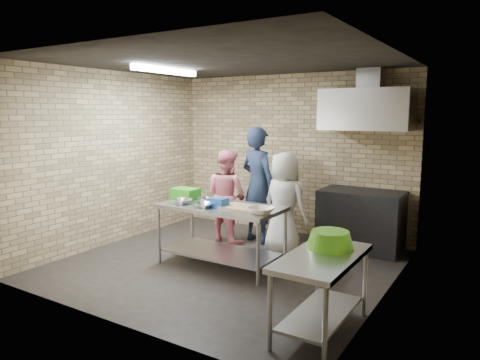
{
  "coord_description": "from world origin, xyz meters",
  "views": [
    {
      "loc": [
        3.22,
        -4.83,
        2.04
      ],
      "look_at": [
        0.1,
        0.2,
        1.15
      ],
      "focal_mm": 33.04,
      "sensor_mm": 36.0,
      "label": 1
    }
  ],
  "objects_px": {
    "side_counter": "(321,294)",
    "green_crate": "(185,193)",
    "stove": "(361,220)",
    "bottle_red": "(373,114)",
    "bottle_green": "(401,115)",
    "woman_pink": "(227,196)",
    "green_basin": "(330,239)",
    "prep_table": "(221,235)",
    "man_navy": "(258,185)",
    "woman_white": "(284,204)",
    "blue_tub": "(220,202)"
  },
  "relations": [
    {
      "from": "man_navy",
      "to": "woman_white",
      "type": "xyz_separation_m",
      "value": [
        0.64,
        -0.36,
        -0.17
      ]
    },
    {
      "from": "bottle_red",
      "to": "blue_tub",
      "type": "bearing_deg",
      "value": -124.18
    },
    {
      "from": "prep_table",
      "to": "side_counter",
      "type": "relative_size",
      "value": 1.39
    },
    {
      "from": "stove",
      "to": "bottle_red",
      "type": "bearing_deg",
      "value": 78.23
    },
    {
      "from": "side_counter",
      "to": "bottle_red",
      "type": "bearing_deg",
      "value": 97.62
    },
    {
      "from": "prep_table",
      "to": "woman_white",
      "type": "xyz_separation_m",
      "value": [
        0.5,
        0.9,
        0.33
      ]
    },
    {
      "from": "bottle_green",
      "to": "man_navy",
      "type": "height_order",
      "value": "bottle_green"
    },
    {
      "from": "green_crate",
      "to": "woman_white",
      "type": "distance_m",
      "value": 1.44
    },
    {
      "from": "stove",
      "to": "green_basin",
      "type": "distance_m",
      "value": 2.57
    },
    {
      "from": "prep_table",
      "to": "blue_tub",
      "type": "height_order",
      "value": "blue_tub"
    },
    {
      "from": "blue_tub",
      "to": "green_basin",
      "type": "height_order",
      "value": "blue_tub"
    },
    {
      "from": "side_counter",
      "to": "bottle_green",
      "type": "xyz_separation_m",
      "value": [
        0.0,
        2.99,
        1.64
      ]
    },
    {
      "from": "prep_table",
      "to": "green_crate",
      "type": "height_order",
      "value": "green_crate"
    },
    {
      "from": "woman_white",
      "to": "man_navy",
      "type": "bearing_deg",
      "value": -17.65
    },
    {
      "from": "stove",
      "to": "green_crate",
      "type": "distance_m",
      "value": 2.67
    },
    {
      "from": "green_basin",
      "to": "side_counter",
      "type": "bearing_deg",
      "value": -85.43
    },
    {
      "from": "prep_table",
      "to": "woman_white",
      "type": "bearing_deg",
      "value": 60.7
    },
    {
      "from": "prep_table",
      "to": "woman_pink",
      "type": "distance_m",
      "value": 1.23
    },
    {
      "from": "man_navy",
      "to": "woman_white",
      "type": "relative_size",
      "value": 1.23
    },
    {
      "from": "man_navy",
      "to": "bottle_green",
      "type": "bearing_deg",
      "value": -144.39
    },
    {
      "from": "side_counter",
      "to": "bottle_green",
      "type": "height_order",
      "value": "bottle_green"
    },
    {
      "from": "green_crate",
      "to": "man_navy",
      "type": "height_order",
      "value": "man_navy"
    },
    {
      "from": "green_crate",
      "to": "bottle_green",
      "type": "height_order",
      "value": "bottle_green"
    },
    {
      "from": "bottle_green",
      "to": "man_navy",
      "type": "xyz_separation_m",
      "value": [
        -1.98,
        -0.7,
        -1.09
      ]
    },
    {
      "from": "prep_table",
      "to": "stove",
      "type": "distance_m",
      "value": 2.2
    },
    {
      "from": "stove",
      "to": "bottle_red",
      "type": "relative_size",
      "value": 6.67
    },
    {
      "from": "side_counter",
      "to": "blue_tub",
      "type": "xyz_separation_m",
      "value": [
        -1.79,
        0.94,
        0.52
      ]
    },
    {
      "from": "stove",
      "to": "green_crate",
      "type": "xyz_separation_m",
      "value": [
        -2.09,
        -1.59,
        0.46
      ]
    },
    {
      "from": "prep_table",
      "to": "bottle_red",
      "type": "bearing_deg",
      "value": 53.52
    },
    {
      "from": "green_basin",
      "to": "man_navy",
      "type": "distance_m",
      "value": 2.83
    },
    {
      "from": "prep_table",
      "to": "green_basin",
      "type": "height_order",
      "value": "green_basin"
    },
    {
      "from": "prep_table",
      "to": "man_navy",
      "type": "height_order",
      "value": "man_navy"
    },
    {
      "from": "side_counter",
      "to": "blue_tub",
      "type": "distance_m",
      "value": 2.09
    },
    {
      "from": "green_crate",
      "to": "blue_tub",
      "type": "bearing_deg",
      "value": -16.35
    },
    {
      "from": "green_basin",
      "to": "woman_pink",
      "type": "distance_m",
      "value": 3.02
    },
    {
      "from": "man_navy",
      "to": "woman_pink",
      "type": "relative_size",
      "value": 1.25
    },
    {
      "from": "woman_white",
      "to": "side_counter",
      "type": "bearing_deg",
      "value": 136.02
    },
    {
      "from": "side_counter",
      "to": "green_crate",
      "type": "distance_m",
      "value": 2.84
    },
    {
      "from": "bottle_green",
      "to": "woman_pink",
      "type": "bearing_deg",
      "value": -159.18
    },
    {
      "from": "prep_table",
      "to": "man_navy",
      "type": "relative_size",
      "value": 0.9
    },
    {
      "from": "green_crate",
      "to": "woman_pink",
      "type": "xyz_separation_m",
      "value": [
        0.11,
        0.91,
        -0.17
      ]
    },
    {
      "from": "blue_tub",
      "to": "woman_white",
      "type": "height_order",
      "value": "woman_white"
    },
    {
      "from": "side_counter",
      "to": "blue_tub",
      "type": "bearing_deg",
      "value": 152.31
    },
    {
      "from": "bottle_green",
      "to": "man_navy",
      "type": "relative_size",
      "value": 0.08
    },
    {
      "from": "prep_table",
      "to": "side_counter",
      "type": "distance_m",
      "value": 2.12
    },
    {
      "from": "side_counter",
      "to": "green_crate",
      "type": "bearing_deg",
      "value": 155.46
    },
    {
      "from": "green_basin",
      "to": "bottle_green",
      "type": "distance_m",
      "value": 2.98
    },
    {
      "from": "side_counter",
      "to": "bottle_green",
      "type": "distance_m",
      "value": 3.41
    },
    {
      "from": "stove",
      "to": "green_basin",
      "type": "relative_size",
      "value": 2.61
    },
    {
      "from": "blue_tub",
      "to": "green_crate",
      "type": "bearing_deg",
      "value": 163.65
    }
  ]
}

